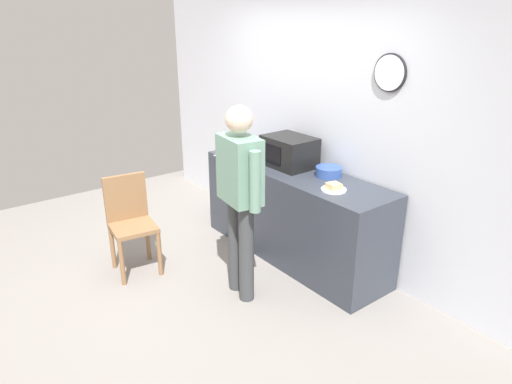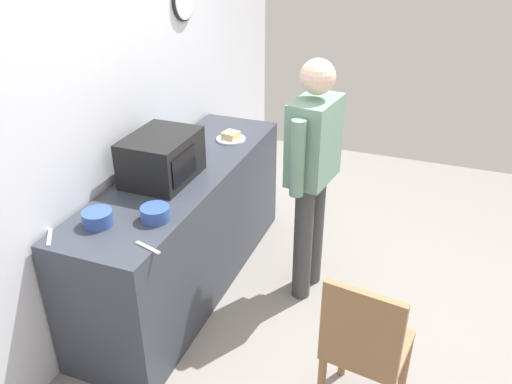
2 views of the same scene
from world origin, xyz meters
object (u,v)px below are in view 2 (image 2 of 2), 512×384
object	(u,v)px
mixing_bowl	(98,218)
cereal_bowl	(184,144)
microwave	(162,157)
spoon_utensil	(148,247)
sandwich_plate	(231,137)
salad_bowl	(155,213)
person_standing	(313,165)
wooden_chair	(364,346)
fork_utensil	(49,237)

from	to	relation	value
mixing_bowl	cereal_bowl	bearing A→B (deg)	1.86
microwave	spoon_utensil	bearing A→B (deg)	-156.18
mixing_bowl	microwave	bearing A→B (deg)	-4.80
sandwich_plate	cereal_bowl	xyz separation A→B (m)	(-0.29, 0.24, 0.02)
microwave	salad_bowl	xyz separation A→B (m)	(-0.47, -0.22, -0.11)
sandwich_plate	spoon_utensil	world-z (taller)	sandwich_plate
person_standing	wooden_chair	distance (m)	1.25
fork_utensil	mixing_bowl	bearing A→B (deg)	-38.84
microwave	spoon_utensil	distance (m)	0.82
salad_bowl	spoon_utensil	world-z (taller)	salad_bowl
microwave	mixing_bowl	bearing A→B (deg)	175.20
mixing_bowl	spoon_utensil	bearing A→B (deg)	-105.39
salad_bowl	mixing_bowl	bearing A→B (deg)	120.74
fork_utensil	person_standing	distance (m)	1.66
microwave	fork_utensil	size ratio (longest dim) A/B	2.94
microwave	wooden_chair	world-z (taller)	microwave
sandwich_plate	salad_bowl	xyz separation A→B (m)	(-1.23, -0.06, 0.02)
person_standing	sandwich_plate	bearing A→B (deg)	64.04
fork_utensil	wooden_chair	world-z (taller)	wooden_chair
salad_bowl	mixing_bowl	distance (m)	0.31
salad_bowl	person_standing	xyz separation A→B (m)	(0.87, -0.67, 0.03)
microwave	sandwich_plate	bearing A→B (deg)	-11.47
mixing_bowl	spoon_utensil	world-z (taller)	mixing_bowl
fork_utensil	person_standing	bearing A→B (deg)	-42.03
cereal_bowl	person_standing	size ratio (longest dim) A/B	0.15
person_standing	spoon_utensil	bearing A→B (deg)	153.35
microwave	salad_bowl	size ratio (longest dim) A/B	3.01
microwave	sandwich_plate	world-z (taller)	microwave
cereal_bowl	fork_utensil	distance (m)	1.31
microwave	person_standing	xyz separation A→B (m)	(0.39, -0.89, -0.08)
sandwich_plate	person_standing	xyz separation A→B (m)	(-0.36, -0.74, 0.05)
cereal_bowl	sandwich_plate	bearing A→B (deg)	-39.66
spoon_utensil	fork_utensil	bearing A→B (deg)	100.58
mixing_bowl	person_standing	xyz separation A→B (m)	(1.03, -0.94, 0.03)
salad_bowl	person_standing	bearing A→B (deg)	-37.92
cereal_bowl	wooden_chair	distance (m)	1.94
microwave	person_standing	bearing A→B (deg)	-66.11
salad_bowl	mixing_bowl	xyz separation A→B (m)	(-0.16, 0.27, 0.00)
fork_utensil	wooden_chair	xyz separation A→B (m)	(0.23, -1.68, -0.41)
spoon_utensil	wooden_chair	xyz separation A→B (m)	(0.13, -1.14, -0.41)
microwave	spoon_utensil	xyz separation A→B (m)	(-0.74, -0.32, -0.15)
microwave	mixing_bowl	xyz separation A→B (m)	(-0.63, 0.05, -0.11)
cereal_bowl	person_standing	xyz separation A→B (m)	(-0.07, -0.98, 0.03)
microwave	fork_utensil	distance (m)	0.88
sandwich_plate	spoon_utensil	xyz separation A→B (m)	(-1.49, -0.17, -0.02)
wooden_chair	microwave	bearing A→B (deg)	67.34
cereal_bowl	fork_utensil	size ratio (longest dim) A/B	1.46
sandwich_plate	mixing_bowl	distance (m)	1.40
sandwich_plate	cereal_bowl	world-z (taller)	cereal_bowl
sandwich_plate	salad_bowl	distance (m)	1.23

